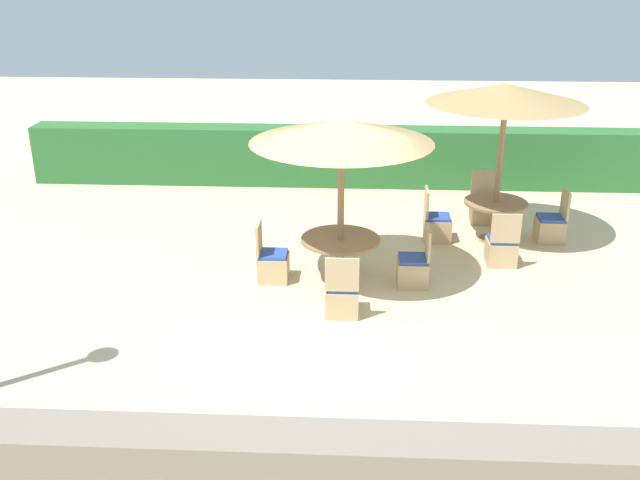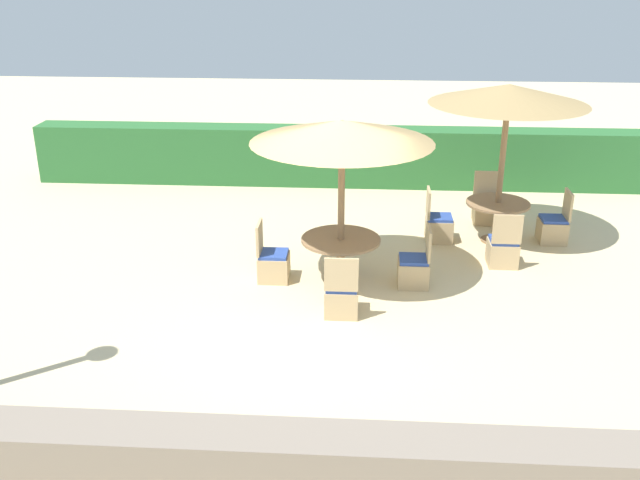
{
  "view_description": "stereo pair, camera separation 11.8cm",
  "coord_description": "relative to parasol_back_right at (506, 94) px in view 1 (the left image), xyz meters",
  "views": [
    {
      "loc": [
        0.49,
        -8.77,
        4.68
      ],
      "look_at": [
        0.0,
        0.6,
        0.9
      ],
      "focal_mm": 40.0,
      "sensor_mm": 36.0,
      "label": 1
    },
    {
      "loc": [
        0.61,
        -8.77,
        4.68
      ],
      "look_at": [
        0.0,
        0.6,
        0.9
      ],
      "focal_mm": 40.0,
      "sensor_mm": 36.0,
      "label": 2
    }
  ],
  "objects": [
    {
      "name": "patio_chair_back_right_east",
      "position": [
        0.99,
        0.02,
        -2.29
      ],
      "size": [
        0.46,
        0.46,
        0.93
      ],
      "rotation": [
        0.0,
        0.0,
        1.57
      ],
      "color": "tan",
      "rests_on": "ground_plane"
    },
    {
      "name": "patio_chair_center_east",
      "position": [
        -1.52,
        -1.9,
        -2.29
      ],
      "size": [
        0.46,
        0.46,
        0.93
      ],
      "rotation": [
        0.0,
        0.0,
        1.57
      ],
      "color": "tan",
      "rests_on": "ground_plane"
    },
    {
      "name": "stone_border",
      "position": [
        -2.91,
        -6.25,
        -2.32
      ],
      "size": [
        10.0,
        0.56,
        0.47
      ],
      "primitive_type": "cube",
      "color": "gray",
      "rests_on": "ground_plane"
    },
    {
      "name": "parasol_center",
      "position": [
        -2.64,
        -1.85,
        -0.22
      ],
      "size": [
        2.65,
        2.65,
        2.51
      ],
      "color": "#93704C",
      "rests_on": "ground_plane"
    },
    {
      "name": "patio_chair_center_west",
      "position": [
        -3.68,
        -1.83,
        -2.29
      ],
      "size": [
        0.46,
        0.46,
        0.93
      ],
      "rotation": [
        0.0,
        0.0,
        -1.57
      ],
      "color": "tan",
      "rests_on": "ground_plane"
    },
    {
      "name": "round_table_center",
      "position": [
        -2.64,
        -1.85,
        -1.97
      ],
      "size": [
        1.19,
        1.19,
        0.71
      ],
      "color": "#93704C",
      "rests_on": "ground_plane"
    },
    {
      "name": "parasol_back_right",
      "position": [
        0.0,
        0.0,
        0.0
      ],
      "size": [
        2.6,
        2.6,
        2.73
      ],
      "color": "#93704C",
      "rests_on": "ground_plane"
    },
    {
      "name": "patio_chair_back_right_west",
      "position": [
        -1.0,
        -0.03,
        -2.29
      ],
      "size": [
        0.46,
        0.46,
        0.93
      ],
      "rotation": [
        0.0,
        0.0,
        -1.57
      ],
      "color": "tan",
      "rests_on": "ground_plane"
    },
    {
      "name": "patio_chair_back_right_south",
      "position": [
        -0.06,
        -1.05,
        -2.29
      ],
      "size": [
        0.46,
        0.46,
        0.93
      ],
      "color": "tan",
      "rests_on": "ground_plane"
    },
    {
      "name": "patio_chair_back_right_north",
      "position": [
        -0.02,
        0.96,
        -2.29
      ],
      "size": [
        0.46,
        0.46,
        0.93
      ],
      "rotation": [
        0.0,
        0.0,
        3.14
      ],
      "color": "tan",
      "rests_on": "ground_plane"
    },
    {
      "name": "hedge_row",
      "position": [
        -2.91,
        3.16,
        -1.93
      ],
      "size": [
        13.0,
        0.7,
        1.24
      ],
      "primitive_type": "cube",
      "color": "#2D6B33",
      "rests_on": "ground_plane"
    },
    {
      "name": "patio_chair_center_south",
      "position": [
        -2.58,
        -2.91,
        -2.29
      ],
      "size": [
        0.46,
        0.46,
        0.93
      ],
      "color": "tan",
      "rests_on": "ground_plane"
    },
    {
      "name": "round_table_back_right",
      "position": [
        0.0,
        0.0,
        -1.99
      ],
      "size": [
        1.09,
        1.09,
        0.71
      ],
      "color": "#93704C",
      "rests_on": "ground_plane"
    },
    {
      "name": "ground_plane",
      "position": [
        -2.91,
        -2.99,
        -2.55
      ],
      "size": [
        40.0,
        40.0,
        0.0
      ],
      "primitive_type": "plane",
      "color": "beige"
    }
  ]
}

